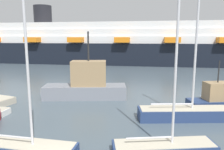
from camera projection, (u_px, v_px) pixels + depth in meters
name	position (u px, v px, depth m)	size (l,w,h in m)	color
sailboat_0	(164.00, 145.00, 11.83)	(5.74, 2.74, 10.25)	navy
sailboat_2	(25.00, 145.00, 12.02)	(5.80, 1.70, 9.47)	navy
sailboat_4	(185.00, 112.00, 16.86)	(7.26, 2.93, 10.09)	navy
fishing_boat_1	(218.00, 100.00, 19.16)	(5.66, 3.21, 4.32)	navy
fishing_boat_3	(86.00, 85.00, 22.73)	(8.76, 3.97, 6.87)	gray
cruise_ship	(104.00, 45.00, 55.05)	(90.48, 14.34, 14.38)	black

